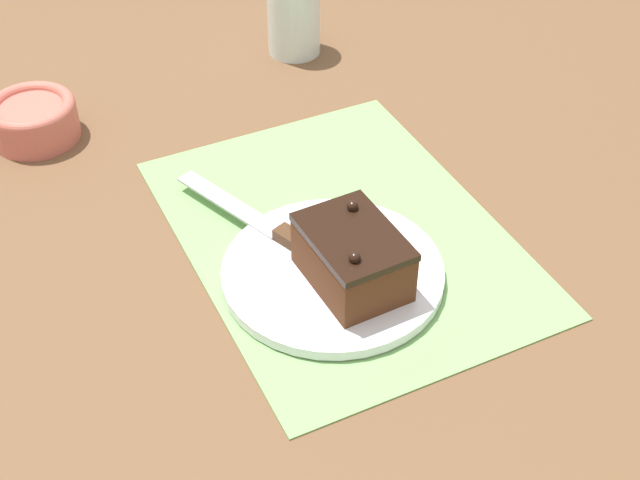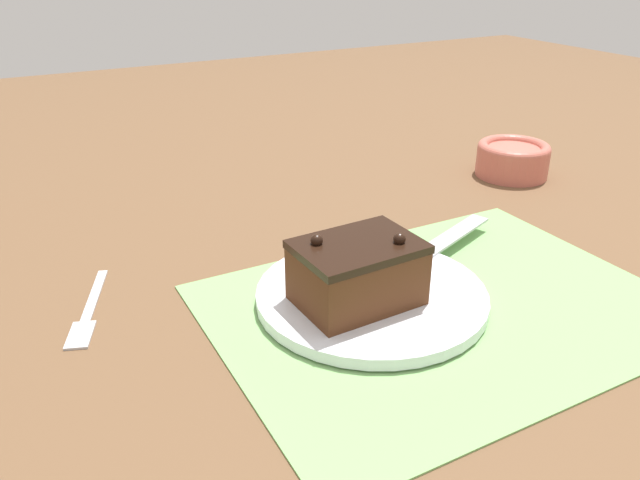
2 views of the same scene
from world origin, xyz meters
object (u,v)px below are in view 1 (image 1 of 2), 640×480
at_px(cake_plate, 333,273).
at_px(chocolate_cake, 353,257).
at_px(small_bowl, 33,118).
at_px(drinking_glass, 294,18).
at_px(serving_knife, 277,231).

distance_m(cake_plate, chocolate_cake, 0.05).
xyz_separation_m(chocolate_cake, small_bowl, (-0.43, -0.24, -0.02)).
bearing_deg(drinking_glass, serving_knife, -27.10).
distance_m(cake_plate, serving_knife, 0.08).
relative_size(cake_plate, serving_knife, 1.05).
height_order(chocolate_cake, small_bowl, chocolate_cake).
relative_size(cake_plate, chocolate_cake, 1.96).
bearing_deg(small_bowl, serving_knife, 30.41).
bearing_deg(drinking_glass, chocolate_cake, -17.94).
relative_size(cake_plate, drinking_glass, 2.20).
distance_m(serving_knife, drinking_glass, 0.44).
height_order(chocolate_cake, drinking_glass, drinking_glass).
xyz_separation_m(cake_plate, chocolate_cake, (0.02, 0.01, 0.04)).
distance_m(chocolate_cake, drinking_glass, 0.51).
bearing_deg(cake_plate, chocolate_cake, 22.80).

